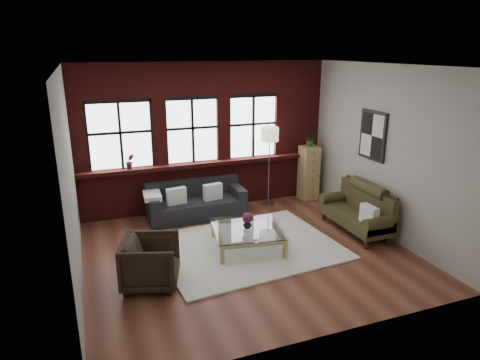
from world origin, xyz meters
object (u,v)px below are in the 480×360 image
object	(u,v)px
coffee_table	(247,238)
floor_lamp	(269,164)
dark_sofa	(196,201)
drawer_chest	(309,173)
vintage_settee	(356,210)
armchair	(151,262)
vase	(247,224)

from	to	relation	value
coffee_table	floor_lamp	size ratio (longest dim) A/B	0.62
dark_sofa	drawer_chest	distance (m)	2.82
dark_sofa	vintage_settee	xyz separation A→B (m)	(2.71, -1.83, 0.08)
armchair	vase	size ratio (longest dim) A/B	5.19
dark_sofa	vase	distance (m)	1.83
coffee_table	drawer_chest	xyz separation A→B (m)	(2.33, 1.98, 0.45)
armchair	drawer_chest	size ratio (longest dim) A/B	0.65
armchair	coffee_table	world-z (taller)	armchair
coffee_table	vintage_settee	bearing A→B (deg)	-1.49
dark_sofa	vase	xyz separation A→B (m)	(0.47, -1.77, 0.10)
vintage_settee	armchair	size ratio (longest dim) A/B	2.02
vase	floor_lamp	size ratio (longest dim) A/B	0.08
coffee_table	vase	distance (m)	0.28
armchair	drawer_chest	distance (m)	4.91
vase	floor_lamp	world-z (taller)	floor_lamp
vintage_settee	coffee_table	bearing A→B (deg)	178.51
vintage_settee	vase	xyz separation A→B (m)	(-2.23, 0.06, 0.02)
armchair	floor_lamp	distance (m)	4.09
drawer_chest	vintage_settee	bearing A→B (deg)	-92.63
vintage_settee	floor_lamp	distance (m)	2.29
dark_sofa	vase	size ratio (longest dim) A/B	12.75
armchair	drawer_chest	world-z (taller)	drawer_chest
armchair	floor_lamp	world-z (taller)	floor_lamp
vintage_settee	coffee_table	world-z (taller)	vintage_settee
drawer_chest	armchair	bearing A→B (deg)	-147.70
vase	drawer_chest	world-z (taller)	drawer_chest
armchair	floor_lamp	xyz separation A→B (m)	(3.10, 2.60, 0.59)
dark_sofa	floor_lamp	bearing A→B (deg)	6.09
dark_sofa	vintage_settee	distance (m)	3.27
vase	armchair	bearing A→B (deg)	-160.45
vase	dark_sofa	bearing A→B (deg)	104.89
coffee_table	drawer_chest	distance (m)	3.09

